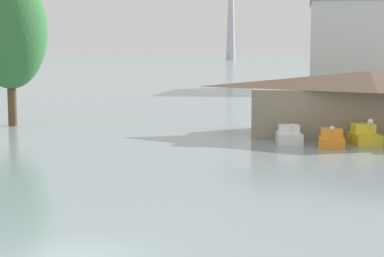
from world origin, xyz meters
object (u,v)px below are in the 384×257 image
Objects in this scene: boathouse at (369,102)px; shoreline_tree_tall_left at (10,31)px; pedal_boat_white at (289,136)px; pedal_boat_yellow at (364,136)px; pedal_boat_orange at (332,139)px.

shoreline_tree_tall_left is (-28.97, 1.31, 5.45)m from boathouse.
pedal_boat_yellow is at bearing 88.12° from pedal_boat_white.
pedal_boat_white is 0.21× the size of shoreline_tree_tall_left.
pedal_boat_orange is 7.07m from boathouse.
pedal_boat_orange is (2.81, -0.66, -0.06)m from pedal_boat_white.
pedal_boat_orange is at bearing -15.88° from shoreline_tree_tall_left.
shoreline_tree_tall_left is at bearing -114.53° from pedal_boat_white.
boathouse is at bearing 155.95° from pedal_boat_orange.
boathouse is 1.42× the size of shoreline_tree_tall_left.
pedal_boat_white is at bearing -136.40° from boathouse.
pedal_boat_yellow is 0.16× the size of boathouse.
boathouse is at bearing 125.26° from pedal_boat_white.
pedal_boat_yellow is 29.88m from shoreline_tree_tall_left.
pedal_boat_orange is 28.12m from shoreline_tree_tall_left.
boathouse reaches higher than pedal_boat_orange.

